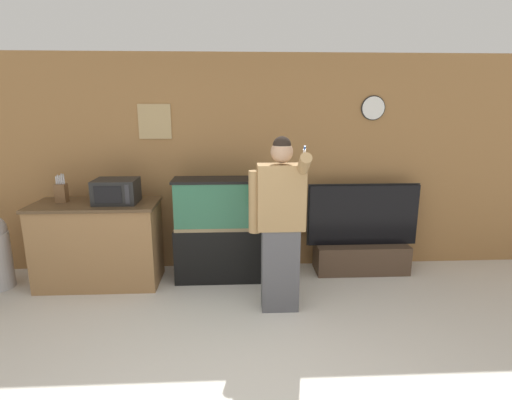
# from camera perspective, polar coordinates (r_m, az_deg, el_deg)

# --- Properties ---
(wall_back_paneled) EXTENTS (10.00, 0.08, 2.60)m
(wall_back_paneled) POSITION_cam_1_polar(r_m,az_deg,el_deg) (4.90, -3.04, 5.11)
(wall_back_paneled) COLOR olive
(wall_back_paneled) RESTS_ON ground_plane
(counter_island) EXTENTS (1.37, 0.63, 0.96)m
(counter_island) POSITION_cam_1_polar(r_m,az_deg,el_deg) (4.88, -21.53, -5.83)
(counter_island) COLOR olive
(counter_island) RESTS_ON ground_plane
(microwave) EXTENTS (0.46, 0.37, 0.26)m
(microwave) POSITION_cam_1_polar(r_m,az_deg,el_deg) (4.64, -19.32, 1.21)
(microwave) COLOR black
(microwave) RESTS_ON counter_island
(knife_block) EXTENTS (0.12, 0.11, 0.31)m
(knife_block) POSITION_cam_1_polar(r_m,az_deg,el_deg) (4.92, -26.06, 1.02)
(knife_block) COLOR brown
(knife_block) RESTS_ON counter_island
(aquarium_on_stand) EXTENTS (1.15, 0.39, 1.20)m
(aquarium_on_stand) POSITION_cam_1_polar(r_m,az_deg,el_deg) (4.65, -4.52, -4.26)
(aquarium_on_stand) COLOR black
(aquarium_on_stand) RESTS_ON ground_plane
(tv_on_stand) EXTENTS (1.35, 0.40, 1.10)m
(tv_on_stand) POSITION_cam_1_polar(r_m,az_deg,el_deg) (5.09, 14.81, -6.43)
(tv_on_stand) COLOR #4C3828
(tv_on_stand) RESTS_ON ground_plane
(person_standing) EXTENTS (0.55, 0.41, 1.73)m
(person_standing) POSITION_cam_1_polar(r_m,az_deg,el_deg) (3.86, 3.42, -3.29)
(person_standing) COLOR #515156
(person_standing) RESTS_ON ground_plane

